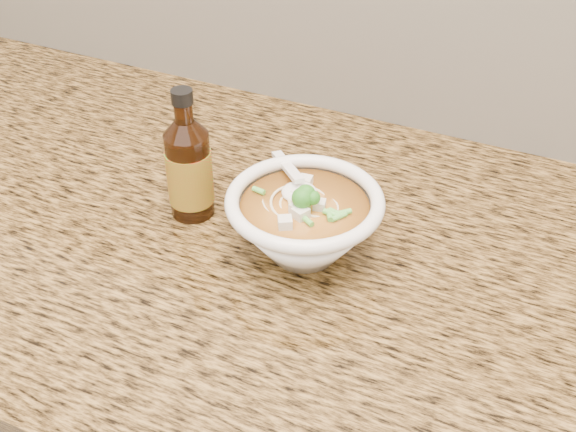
% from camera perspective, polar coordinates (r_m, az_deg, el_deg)
% --- Properties ---
extents(counter_slab, '(4.00, 0.68, 0.04)m').
position_cam_1_polar(counter_slab, '(0.83, 5.58, -4.39)').
color(counter_slab, olive).
rests_on(counter_slab, cabinet).
extents(soup_bowl, '(0.17, 0.17, 0.10)m').
position_cam_1_polar(soup_bowl, '(0.80, 1.31, -0.60)').
color(soup_bowl, white).
rests_on(soup_bowl, counter_slab).
extents(hot_sauce_bottle, '(0.06, 0.06, 0.17)m').
position_cam_1_polar(hot_sauce_bottle, '(0.86, -7.82, 3.70)').
color(hot_sauce_bottle, '#311606').
rests_on(hot_sauce_bottle, counter_slab).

